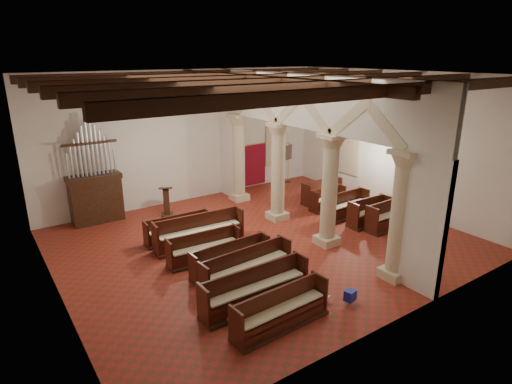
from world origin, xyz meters
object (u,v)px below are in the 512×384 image
object	(u,v)px
processional_banner	(288,168)
pipe_organ	(95,190)
nave_pew_0	(281,315)
aisle_pew_0	(387,220)
lectern	(167,204)

from	to	relation	value
processional_banner	pipe_organ	bearing A→B (deg)	165.67
processional_banner	nave_pew_0	size ratio (longest dim) A/B	0.78
processional_banner	aisle_pew_0	distance (m)	7.33
pipe_organ	aisle_pew_0	distance (m)	11.82
pipe_organ	aisle_pew_0	world-z (taller)	pipe_organ
nave_pew_0	aisle_pew_0	bearing A→B (deg)	17.77
processional_banner	nave_pew_0	distance (m)	12.93
aisle_pew_0	lectern	bearing A→B (deg)	135.45
lectern	nave_pew_0	distance (m)	8.95
lectern	processional_banner	xyz separation A→B (m)	(7.44, 1.08, 0.19)
pipe_organ	aisle_pew_0	bearing A→B (deg)	-38.22
aisle_pew_0	pipe_organ	bearing A→B (deg)	140.18
pipe_organ	processional_banner	world-z (taller)	pipe_organ
lectern	aisle_pew_0	world-z (taller)	lectern
processional_banner	aisle_pew_0	xyz separation A→B (m)	(-0.79, -7.28, -0.40)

